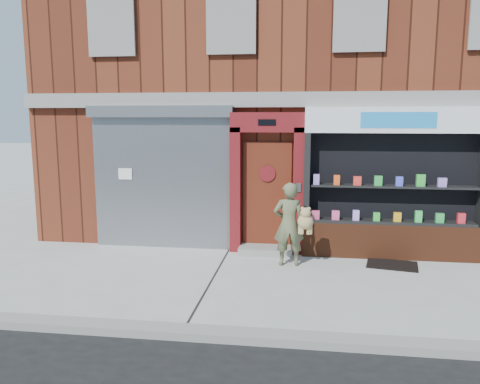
# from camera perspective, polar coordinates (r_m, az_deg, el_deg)

# --- Properties ---
(ground) EXTENTS (80.00, 80.00, 0.00)m
(ground) POSITION_cam_1_polar(r_m,az_deg,el_deg) (8.16, 7.52, -11.06)
(ground) COLOR #9E9E99
(ground) RESTS_ON ground
(curb) EXTENTS (60.00, 0.30, 0.12)m
(curb) POSITION_cam_1_polar(r_m,az_deg,el_deg) (6.15, 7.43, -17.43)
(curb) COLOR gray
(curb) RESTS_ON ground
(building) EXTENTS (12.00, 8.16, 8.00)m
(building) POSITION_cam_1_polar(r_m,az_deg,el_deg) (13.71, 8.01, 14.04)
(building) COLOR #522012
(building) RESTS_ON ground
(shutter_bay) EXTENTS (3.10, 0.30, 3.04)m
(shutter_bay) POSITION_cam_1_polar(r_m,az_deg,el_deg) (10.10, -9.51, 2.83)
(shutter_bay) COLOR gray
(shutter_bay) RESTS_ON ground
(red_door_bay) EXTENTS (1.52, 0.58, 2.90)m
(red_door_bay) POSITION_cam_1_polar(r_m,az_deg,el_deg) (9.64, 3.30, 1.08)
(red_door_bay) COLOR #5F1014
(red_door_bay) RESTS_ON ground
(pharmacy_bay) EXTENTS (3.50, 0.41, 3.00)m
(pharmacy_bay) POSITION_cam_1_polar(r_m,az_deg,el_deg) (9.74, 18.08, 0.22)
(pharmacy_bay) COLOR #5F2B16
(pharmacy_bay) RESTS_ON ground
(woman) EXTENTS (0.77, 0.55, 1.60)m
(woman) POSITION_cam_1_polar(r_m,az_deg,el_deg) (8.90, 6.14, -3.87)
(woman) COLOR #5B6240
(woman) RESTS_ON ground
(doormat) EXTENTS (1.04, 0.81, 0.02)m
(doormat) POSITION_cam_1_polar(r_m,az_deg,el_deg) (9.50, 18.05, -8.43)
(doormat) COLOR black
(doormat) RESTS_ON ground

